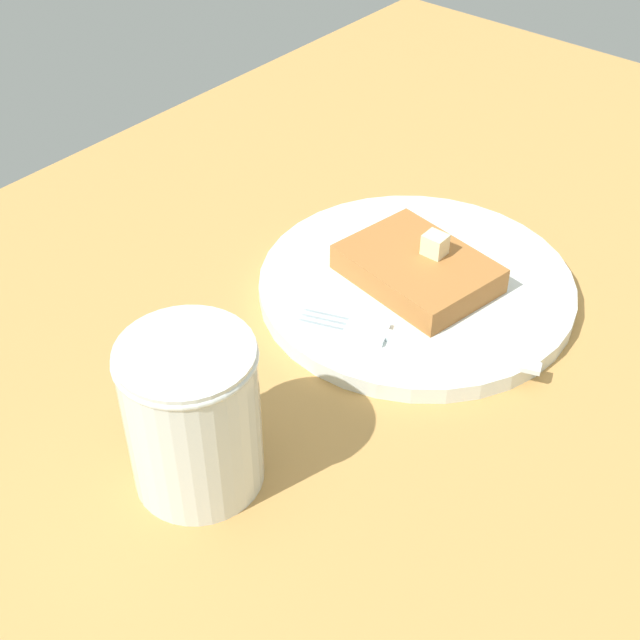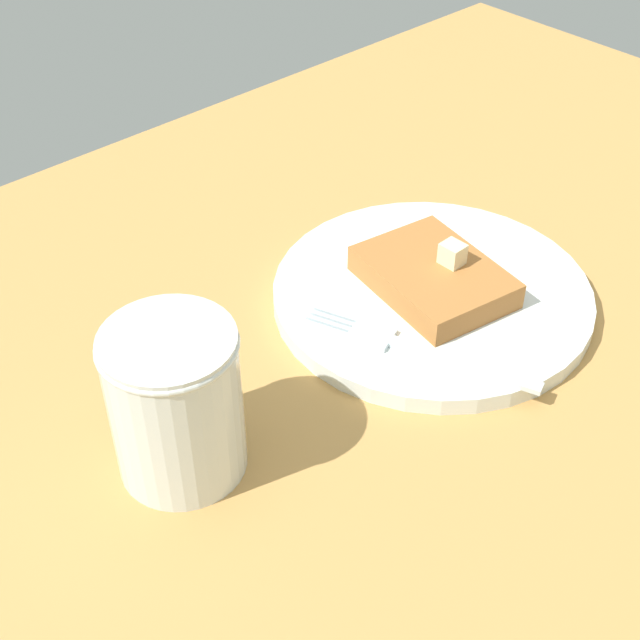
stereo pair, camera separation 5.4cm
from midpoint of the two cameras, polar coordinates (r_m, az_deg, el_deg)
table_surface at (r=61.17cm, az=18.33°, el=-4.58°), size 93.02×93.02×2.85cm
plate at (r=63.41cm, az=9.62°, el=1.57°), size 22.38×22.38×1.23cm
toast_slice_center at (r=62.51cm, az=9.77°, el=2.64°), size 9.17×11.31×1.92cm
butter_pat_primary at (r=61.65cm, az=10.72°, el=3.92°), size 1.42×1.57×1.54cm
fork at (r=57.80cm, az=8.14°, el=-1.75°), size 7.08×15.45×0.36cm
syrup_jar at (r=49.18cm, az=-6.06°, el=-5.74°), size 7.55×7.55×9.52cm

